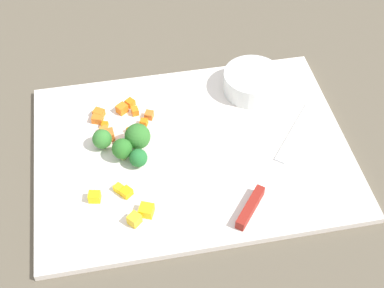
% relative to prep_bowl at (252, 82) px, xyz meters
% --- Properties ---
extents(ground_plane, '(4.00, 4.00, 0.00)m').
position_rel_prep_bowl_xyz_m(ground_plane, '(0.14, 0.12, -0.03)').
color(ground_plane, brown).
extents(cutting_board, '(0.53, 0.39, 0.01)m').
position_rel_prep_bowl_xyz_m(cutting_board, '(0.14, 0.12, -0.03)').
color(cutting_board, white).
rests_on(cutting_board, ground_plane).
extents(prep_bowl, '(0.11, 0.11, 0.04)m').
position_rel_prep_bowl_xyz_m(prep_bowl, '(0.00, 0.00, 0.00)').
color(prep_bowl, silver).
rests_on(prep_bowl, cutting_board).
extents(chef_knife, '(0.20, 0.25, 0.02)m').
position_rel_prep_bowl_xyz_m(chef_knife, '(0.04, 0.22, -0.01)').
color(chef_knife, silver).
rests_on(chef_knife, cutting_board).
extents(carrot_dice_0, '(0.02, 0.02, 0.01)m').
position_rel_prep_bowl_xyz_m(carrot_dice_0, '(0.28, 0.01, -0.01)').
color(carrot_dice_0, orange).
rests_on(carrot_dice_0, cutting_board).
extents(carrot_dice_1, '(0.02, 0.02, 0.01)m').
position_rel_prep_bowl_xyz_m(carrot_dice_1, '(0.21, 0.05, -0.01)').
color(carrot_dice_1, orange).
rests_on(carrot_dice_1, cutting_board).
extents(carrot_dice_2, '(0.02, 0.02, 0.01)m').
position_rel_prep_bowl_xyz_m(carrot_dice_2, '(0.20, 0.04, -0.01)').
color(carrot_dice_2, orange).
rests_on(carrot_dice_2, cutting_board).
extents(carrot_dice_3, '(0.02, 0.02, 0.02)m').
position_rel_prep_bowl_xyz_m(carrot_dice_3, '(0.24, 0.01, -0.01)').
color(carrot_dice_3, orange).
rests_on(carrot_dice_3, cutting_board).
extents(carrot_dice_4, '(0.02, 0.02, 0.02)m').
position_rel_prep_bowl_xyz_m(carrot_dice_4, '(0.27, 0.07, -0.01)').
color(carrot_dice_4, orange).
rests_on(carrot_dice_4, cutting_board).
extents(carrot_dice_5, '(0.01, 0.02, 0.01)m').
position_rel_prep_bowl_xyz_m(carrot_dice_5, '(0.22, 0.02, -0.01)').
color(carrot_dice_5, orange).
rests_on(carrot_dice_5, cutting_board).
extents(carrot_dice_6, '(0.01, 0.01, 0.01)m').
position_rel_prep_bowl_xyz_m(carrot_dice_6, '(0.28, 0.04, -0.02)').
color(carrot_dice_6, orange).
rests_on(carrot_dice_6, cutting_board).
extents(carrot_dice_7, '(0.01, 0.01, 0.01)m').
position_rel_prep_bowl_xyz_m(carrot_dice_7, '(0.22, 0.07, -0.01)').
color(carrot_dice_7, orange).
rests_on(carrot_dice_7, cutting_board).
extents(carrot_dice_8, '(0.02, 0.02, 0.01)m').
position_rel_prep_bowl_xyz_m(carrot_dice_8, '(0.23, -0.00, -0.01)').
color(carrot_dice_8, orange).
rests_on(carrot_dice_8, cutting_board).
extents(carrot_dice_9, '(0.02, 0.02, 0.01)m').
position_rel_prep_bowl_xyz_m(carrot_dice_9, '(0.29, 0.03, -0.01)').
color(carrot_dice_9, orange).
rests_on(carrot_dice_9, cutting_board).
extents(carrot_dice_10, '(0.02, 0.02, 0.01)m').
position_rel_prep_bowl_xyz_m(carrot_dice_10, '(0.28, 0.06, -0.01)').
color(carrot_dice_10, orange).
rests_on(carrot_dice_10, cutting_board).
extents(carrot_dice_11, '(0.01, 0.01, 0.01)m').
position_rel_prep_bowl_xyz_m(carrot_dice_11, '(0.24, 0.07, -0.02)').
color(carrot_dice_11, orange).
rests_on(carrot_dice_11, cutting_board).
extents(pepper_dice_0, '(0.02, 0.02, 0.01)m').
position_rel_prep_bowl_xyz_m(pepper_dice_0, '(0.26, 0.20, -0.01)').
color(pepper_dice_0, yellow).
rests_on(pepper_dice_0, cutting_board).
extents(pepper_dice_1, '(0.02, 0.02, 0.02)m').
position_rel_prep_bowl_xyz_m(pepper_dice_1, '(0.31, 0.20, -0.01)').
color(pepper_dice_1, yellow).
rests_on(pepper_dice_1, cutting_board).
extents(pepper_dice_2, '(0.02, 0.02, 0.02)m').
position_rel_prep_bowl_xyz_m(pepper_dice_2, '(0.25, 0.25, -0.01)').
color(pepper_dice_2, yellow).
rests_on(pepper_dice_2, cutting_board).
extents(pepper_dice_3, '(0.03, 0.03, 0.02)m').
position_rel_prep_bowl_xyz_m(pepper_dice_3, '(0.23, 0.24, -0.01)').
color(pepper_dice_3, yellow).
rests_on(pepper_dice_3, cutting_board).
extents(pepper_dice_4, '(0.02, 0.02, 0.01)m').
position_rel_prep_bowl_xyz_m(pepper_dice_4, '(0.27, 0.19, -0.01)').
color(pepper_dice_4, yellow).
rests_on(pepper_dice_4, cutting_board).
extents(broccoli_floret_0, '(0.03, 0.03, 0.04)m').
position_rel_prep_bowl_xyz_m(broccoli_floret_0, '(0.25, 0.12, 0.00)').
color(broccoli_floret_0, '#8AB45E').
rests_on(broccoli_floret_0, cutting_board).
extents(broccoli_floret_1, '(0.03, 0.03, 0.03)m').
position_rel_prep_bowl_xyz_m(broccoli_floret_1, '(0.23, 0.14, -0.00)').
color(broccoli_floret_1, '#89B261').
rests_on(broccoli_floret_1, cutting_board).
extents(broccoli_floret_2, '(0.03, 0.03, 0.04)m').
position_rel_prep_bowl_xyz_m(broccoli_floret_2, '(0.28, 0.09, -0.00)').
color(broccoli_floret_2, '#90AD59').
rests_on(broccoli_floret_2, cutting_board).
extents(broccoli_floret_3, '(0.04, 0.04, 0.05)m').
position_rel_prep_bowl_xyz_m(broccoli_floret_3, '(0.22, 0.10, 0.00)').
color(broccoli_floret_3, '#8BBA5C').
rests_on(broccoli_floret_3, cutting_board).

